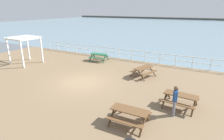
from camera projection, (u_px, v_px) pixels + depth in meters
ground_plane at (83, 83)px, 14.37m from camera, size 30.00×24.00×0.20m
sea_band at (186, 27)px, 58.29m from camera, size 142.00×90.00×0.01m
distant_shoreline at (199, 20)px, 94.12m from camera, size 142.00×6.00×1.80m
seaward_railing at (125, 53)px, 20.57m from camera, size 23.07×0.07×1.08m
picnic_table_near_left at (143, 70)px, 15.34m from camera, size 1.96×2.16×0.80m
picnic_table_near_right at (99, 55)px, 19.99m from camera, size 1.97×1.73×0.80m
picnic_table_mid_centre at (181, 97)px, 10.53m from camera, size 1.91×1.67×0.80m
picnic_table_far_left at (130, 113)px, 8.95m from camera, size 1.83×1.57×0.80m
visitor at (175, 99)px, 9.56m from camera, size 0.25×0.53×1.66m
lattice_pergola at (24, 44)px, 18.59m from camera, size 2.56×2.67×2.70m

